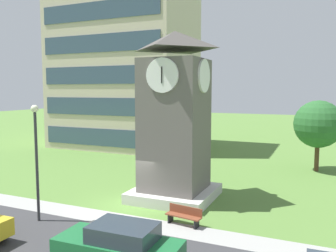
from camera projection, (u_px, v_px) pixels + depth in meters
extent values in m
plane|color=#567F38|center=(128.00, 207.00, 19.40)|extent=(160.00, 160.00, 0.00)
cube|color=#9E9E99|center=(110.00, 218.00, 17.75)|extent=(120.00, 1.60, 0.01)
cube|color=beige|center=(124.00, 63.00, 39.97)|extent=(15.03, 10.01, 19.20)
cube|color=#384C60|center=(100.00, 137.00, 36.19)|extent=(13.83, 0.10, 1.80)
cube|color=#384C60|center=(100.00, 106.00, 35.86)|extent=(13.83, 0.10, 1.80)
cube|color=#384C60|center=(99.00, 75.00, 35.53)|extent=(13.83, 0.10, 1.80)
cube|color=#384C60|center=(98.00, 43.00, 35.20)|extent=(13.83, 0.10, 1.80)
cube|color=#384C60|center=(98.00, 11.00, 34.87)|extent=(13.83, 0.10, 1.80)
cube|color=#605B56|center=(175.00, 130.00, 20.61)|extent=(3.43, 3.43, 8.28)
cube|color=beige|center=(175.00, 193.00, 21.00)|extent=(4.63, 4.63, 0.60)
pyramid|color=#4D4945|center=(175.00, 40.00, 20.07)|extent=(3.77, 3.77, 1.06)
cylinder|color=white|center=(162.00, 75.00, 18.67)|extent=(1.88, 0.12, 1.88)
cylinder|color=white|center=(204.00, 76.00, 19.57)|extent=(0.12, 1.88, 1.88)
cube|color=black|center=(162.00, 72.00, 18.59)|extent=(0.07, 0.08, 0.57)
cube|color=black|center=(162.00, 75.00, 18.60)|extent=(0.06, 0.04, 0.85)
cube|color=brown|center=(183.00, 216.00, 16.79)|extent=(1.85, 0.74, 0.06)
cube|color=brown|center=(186.00, 210.00, 16.95)|extent=(1.79, 0.31, 0.40)
cube|color=black|center=(171.00, 218.00, 17.19)|extent=(0.14, 0.44, 0.45)
cube|color=black|center=(197.00, 224.00, 16.43)|extent=(0.14, 0.44, 0.45)
cylinder|color=#333338|center=(37.00, 167.00, 17.13)|extent=(0.14, 0.14, 5.42)
sphere|color=#F2EFCC|center=(35.00, 109.00, 16.84)|extent=(0.36, 0.36, 0.36)
cylinder|color=#513823|center=(317.00, 156.00, 27.95)|extent=(0.35, 0.35, 2.48)
sphere|color=#29612C|center=(318.00, 124.00, 27.69)|extent=(3.77, 3.77, 3.77)
cylinder|color=black|center=(0.00, 232.00, 15.24)|extent=(0.67, 0.24, 0.66)
cube|color=#1E6B38|center=(118.00, 250.00, 12.70)|extent=(4.70, 1.98, 0.76)
cube|color=#2D3842|center=(123.00, 233.00, 12.54)|extent=(2.37, 1.69, 0.60)
cylinder|color=black|center=(98.00, 243.00, 14.11)|extent=(0.67, 0.24, 0.66)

